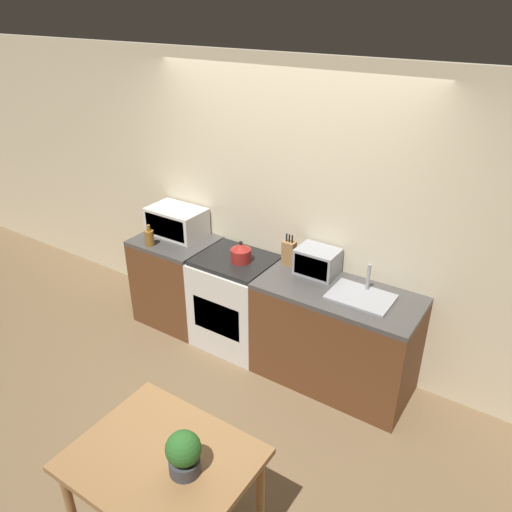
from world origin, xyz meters
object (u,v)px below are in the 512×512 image
(bottle, at_px, (149,237))
(toaster_oven, at_px, (317,262))
(kettle, at_px, (241,253))
(stove_range, at_px, (236,301))
(microwave, at_px, (177,221))
(dining_table, at_px, (163,470))

(bottle, height_order, toaster_oven, toaster_oven)
(kettle, bearing_deg, bottle, -166.99)
(stove_range, xyz_separation_m, microwave, (-0.77, 0.11, 0.59))
(dining_table, bearing_deg, toaster_oven, 93.76)
(dining_table, bearing_deg, microwave, 129.28)
(kettle, relative_size, toaster_oven, 0.58)
(kettle, distance_m, bottle, 0.92)
(kettle, xyz_separation_m, toaster_oven, (0.66, 0.18, 0.03))
(kettle, bearing_deg, microwave, 171.68)
(kettle, relative_size, microwave, 0.36)
(stove_range, bearing_deg, bottle, -164.97)
(microwave, relative_size, toaster_oven, 1.59)
(stove_range, distance_m, kettle, 0.54)
(bottle, bearing_deg, kettle, 13.01)
(stove_range, relative_size, bottle, 4.37)
(kettle, height_order, bottle, bottle)
(stove_range, relative_size, dining_table, 0.93)
(toaster_oven, bearing_deg, bottle, -166.16)
(toaster_oven, xyz_separation_m, dining_table, (0.14, -2.06, -0.33))
(stove_range, distance_m, toaster_oven, 0.94)
(microwave, height_order, dining_table, microwave)
(microwave, distance_m, bottle, 0.34)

